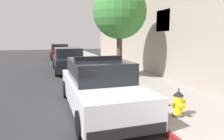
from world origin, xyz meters
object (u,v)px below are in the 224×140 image
at_px(street_tree, 120,12).
at_px(parked_car_dark_far, 59,52).
at_px(parked_car_silver_ahead, 68,60).
at_px(fire_hydrant, 178,103).
at_px(police_cruiser, 99,86).

bearing_deg(street_tree, parked_car_dark_far, 99.40).
relative_size(parked_car_silver_ahead, fire_hydrant, 6.37).
bearing_deg(parked_car_silver_ahead, fire_hydrant, -79.03).
relative_size(fire_hydrant, street_tree, 0.16).
height_order(police_cruiser, fire_hydrant, police_cruiser).
bearing_deg(street_tree, police_cruiser, -117.73).
bearing_deg(street_tree, fire_hydrant, -93.20).
distance_m(parked_car_dark_far, street_tree, 13.49).
height_order(parked_car_dark_far, street_tree, street_tree).
height_order(police_cruiser, parked_car_silver_ahead, police_cruiser).
height_order(parked_car_silver_ahead, parked_car_dark_far, same).
height_order(police_cruiser, street_tree, street_tree).
xyz_separation_m(fire_hydrant, street_tree, (0.31, 5.55, 2.98)).
xyz_separation_m(police_cruiser, fire_hydrant, (1.77, -1.60, -0.23)).
relative_size(police_cruiser, parked_car_dark_far, 1.00).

